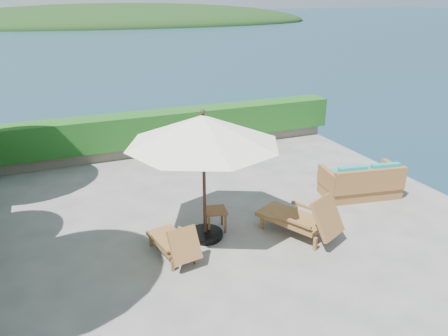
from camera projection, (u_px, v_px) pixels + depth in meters
name	position (u px, v px, depth m)	size (l,w,h in m)	color
ground	(225.00, 227.00, 9.79)	(12.00, 12.00, 0.00)	gray
foundation	(225.00, 285.00, 10.35)	(12.00, 12.00, 3.00)	#4D473D
ocean	(225.00, 333.00, 10.88)	(600.00, 600.00, 0.00)	#173648
offshore_island	(129.00, 24.00, 140.19)	(126.00, 57.60, 12.60)	black
planter_wall_far	(160.00, 147.00, 14.54)	(12.00, 0.60, 0.36)	gray
hedge_far	(159.00, 127.00, 14.29)	(12.40, 0.90, 1.00)	#1C4E16
patio_umbrella	(203.00, 131.00, 8.54)	(3.29, 3.29, 2.81)	black
lounge_left	(175.00, 242.00, 8.54)	(0.79, 1.48, 0.81)	brown
lounge_right	(303.00, 218.00, 9.28)	(1.46, 1.95, 1.04)	brown
side_table	(216.00, 213.00, 9.56)	(0.54, 0.54, 0.49)	brown
wicker_loveseat	(361.00, 183.00, 11.20)	(2.10, 1.31, 0.96)	brown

